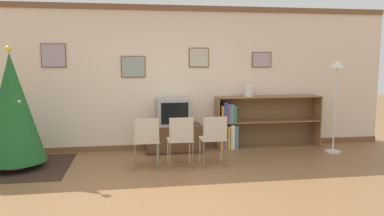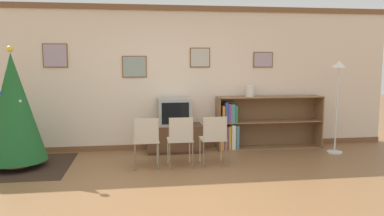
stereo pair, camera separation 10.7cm
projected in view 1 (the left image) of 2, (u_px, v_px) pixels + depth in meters
ground_plane at (183, 195)px, 4.75m from camera, size 24.00×24.00×0.00m
wall_back at (165, 78)px, 7.06m from camera, size 8.85×0.11×2.70m
area_rug at (16, 168)px, 5.93m from camera, size 1.65×1.59×0.01m
christmas_tree at (12, 108)px, 5.80m from camera, size 0.95×0.95×1.91m
tv_console at (174, 138)px, 6.93m from camera, size 1.02×0.47×0.51m
television at (173, 112)px, 6.86m from camera, size 0.60×0.46×0.50m
folding_chair_left at (147, 140)px, 5.80m from camera, size 0.40×0.40×0.82m
folding_chair_center at (181, 138)px, 5.89m from camera, size 0.40×0.40×0.82m
folding_chair_right at (214, 137)px, 5.97m from camera, size 0.40×0.40×0.82m
bookshelf at (251, 124)px, 7.21m from camera, size 2.05×0.36×1.00m
vase at (249, 91)px, 7.11m from camera, size 0.16×0.16×0.22m
standing_lamp at (336, 83)px, 6.77m from camera, size 0.28×0.28×1.68m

